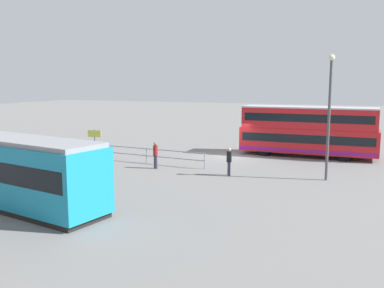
% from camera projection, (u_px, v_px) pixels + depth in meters
% --- Properties ---
extents(ground_plane, '(160.00, 160.00, 0.00)m').
position_uv_depth(ground_plane, '(231.00, 156.00, 32.74)').
color(ground_plane, slate).
extents(double_decker_bus, '(10.33, 2.65, 3.88)m').
position_uv_depth(double_decker_bus, '(308.00, 131.00, 32.56)').
color(double_decker_bus, red).
rests_on(double_decker_bus, ground).
extents(pedestrian_near_railing, '(0.44, 0.44, 1.79)m').
position_uv_depth(pedestrian_near_railing, '(155.00, 153.00, 28.07)').
color(pedestrian_near_railing, '#33384C').
rests_on(pedestrian_near_railing, ground).
extents(pedestrian_crossing, '(0.44, 0.44, 1.75)m').
position_uv_depth(pedestrian_crossing, '(229.00, 160.00, 25.95)').
color(pedestrian_crossing, '#33384C').
rests_on(pedestrian_crossing, ground).
extents(pedestrian_railing, '(9.20, 0.71, 1.08)m').
position_uv_depth(pedestrian_railing, '(146.00, 153.00, 29.96)').
color(pedestrian_railing, gray).
rests_on(pedestrian_railing, ground).
extents(info_sign, '(1.06, 0.22, 2.25)m').
position_uv_depth(info_sign, '(95.00, 138.00, 31.83)').
color(info_sign, slate).
rests_on(info_sign, ground).
extents(street_lamp, '(0.36, 0.36, 7.33)m').
position_uv_depth(street_lamp, '(329.00, 108.00, 24.26)').
color(street_lamp, '#4C4C51').
rests_on(street_lamp, ground).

